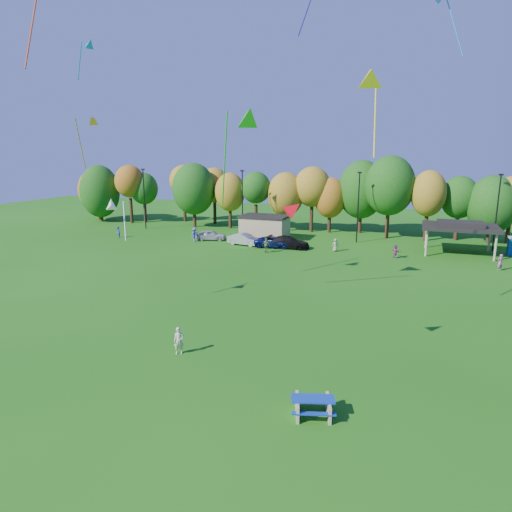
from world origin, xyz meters
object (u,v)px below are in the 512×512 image
(picnic_table, at_px, (313,405))
(car_d, at_px, (288,242))
(car_c, at_px, (274,242))
(kite_flyer, at_px, (179,341))
(car_a, at_px, (211,235))
(car_b, at_px, (245,239))

(picnic_table, height_order, car_d, car_d)
(car_c, bearing_deg, car_d, -93.67)
(kite_flyer, relative_size, car_c, 0.34)
(car_a, bearing_deg, car_b, -121.61)
(car_c, bearing_deg, kite_flyer, -178.47)
(car_a, xyz_separation_m, car_d, (11.26, -1.59, 0.05))
(car_a, relative_size, car_c, 0.86)
(car_c, relative_size, car_d, 0.93)
(car_b, bearing_deg, car_c, -81.09)
(picnic_table, xyz_separation_m, car_c, (-12.85, 34.60, 0.18))
(car_b, distance_m, car_c, 3.89)
(car_a, height_order, car_c, car_a)
(picnic_table, bearing_deg, kite_flyer, 141.12)
(kite_flyer, xyz_separation_m, car_b, (-7.96, 31.08, -0.08))
(car_b, relative_size, car_c, 0.93)
(kite_flyer, xyz_separation_m, car_d, (-2.21, 31.07, -0.06))
(picnic_table, distance_m, car_c, 36.91)
(kite_flyer, height_order, car_b, kite_flyer)
(picnic_table, height_order, car_a, car_a)
(car_c, height_order, car_d, car_d)
(picnic_table, bearing_deg, car_d, 91.01)
(kite_flyer, distance_m, car_d, 31.15)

